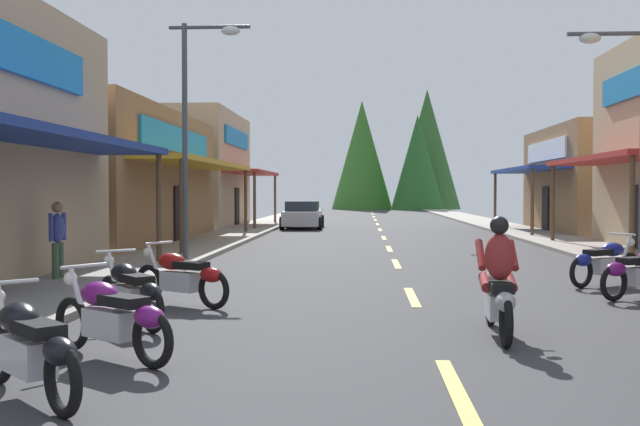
% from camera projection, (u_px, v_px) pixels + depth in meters
% --- Properties ---
extents(ground, '(10.24, 94.17, 0.10)m').
position_uv_depth(ground, '(382.00, 236.00, 31.99)').
color(ground, '#38383A').
extents(sidewalk_left, '(2.52, 94.17, 0.12)m').
position_uv_depth(sidewalk_left, '(237.00, 233.00, 32.35)').
color(sidewalk_left, gray).
rests_on(sidewalk_left, ground).
extents(sidewalk_right, '(2.52, 94.17, 0.12)m').
position_uv_depth(sidewalk_right, '(531.00, 234.00, 31.63)').
color(sidewalk_right, gray).
rests_on(sidewalk_right, ground).
extents(centerline_dashes, '(0.16, 68.33, 0.01)m').
position_uv_depth(centerline_dashes, '(381.00, 232.00, 33.94)').
color(centerline_dashes, '#E0C64C').
rests_on(centerline_dashes, ground).
extents(storefront_left_middle, '(9.95, 13.31, 4.83)m').
position_uv_depth(storefront_left_middle, '(69.00, 177.00, 27.07)').
color(storefront_left_middle, olive).
rests_on(storefront_left_middle, ground).
extents(storefront_left_far, '(10.05, 9.72, 6.08)m').
position_uv_depth(storefront_left_far, '(161.00, 170.00, 39.70)').
color(storefront_left_far, tan).
rests_on(storefront_left_far, ground).
extents(storefront_right_far, '(9.04, 9.75, 4.85)m').
position_uv_depth(storefront_right_far, '(626.00, 180.00, 33.81)').
color(storefront_right_far, olive).
rests_on(storefront_right_far, ground).
extents(streetlamp_left, '(2.12, 0.30, 6.26)m').
position_uv_depth(streetlamp_left, '(197.00, 108.00, 19.18)').
color(streetlamp_left, '#474C51').
rests_on(streetlamp_left, ground).
extents(streetlamp_right, '(2.12, 0.30, 5.59)m').
position_uv_depth(streetlamp_right, '(628.00, 112.00, 16.82)').
color(streetlamp_right, '#474C51').
rests_on(streetlamp_right, ground).
extents(motorcycle_parked_right_5, '(1.81, 1.31, 1.04)m').
position_uv_depth(motorcycle_parked_right_5, '(605.00, 261.00, 14.70)').
color(motorcycle_parked_right_5, black).
rests_on(motorcycle_parked_right_5, ground).
extents(motorcycle_parked_left_1, '(1.60, 1.56, 1.04)m').
position_uv_depth(motorcycle_parked_left_1, '(29.00, 346.00, 6.64)').
color(motorcycle_parked_left_1, black).
rests_on(motorcycle_parked_left_1, ground).
extents(motorcycle_parked_left_2, '(1.80, 1.33, 1.04)m').
position_uv_depth(motorcycle_parked_left_2, '(112.00, 316.00, 8.24)').
color(motorcycle_parked_left_2, black).
rests_on(motorcycle_parked_left_2, ground).
extents(motorcycle_parked_left_3, '(1.46, 1.69, 1.04)m').
position_uv_depth(motorcycle_parked_left_3, '(131.00, 291.00, 10.33)').
color(motorcycle_parked_left_3, black).
rests_on(motorcycle_parked_left_3, ground).
extents(motorcycle_parked_left_4, '(1.87, 1.21, 1.04)m').
position_uv_depth(motorcycle_parked_left_4, '(182.00, 276.00, 12.15)').
color(motorcycle_parked_left_4, black).
rests_on(motorcycle_parked_left_4, ground).
extents(rider_cruising_lead, '(0.60, 2.14, 1.57)m').
position_uv_depth(rider_cruising_lead, '(498.00, 286.00, 9.54)').
color(rider_cruising_lead, black).
rests_on(rider_cruising_lead, ground).
extents(pedestrian_browsing, '(0.31, 0.56, 1.68)m').
position_uv_depth(pedestrian_browsing, '(58.00, 236.00, 14.95)').
color(pedestrian_browsing, '#3F593F').
rests_on(pedestrian_browsing, ground).
extents(parked_car_curbside, '(2.11, 4.32, 1.40)m').
position_uv_depth(parked_car_curbside, '(303.00, 215.00, 37.53)').
color(parked_car_curbside, silver).
rests_on(parked_car_curbside, ground).
extents(treeline_backdrop, '(13.93, 10.65, 12.97)m').
position_uv_depth(treeline_backdrop, '(407.00, 156.00, 78.84)').
color(treeline_backdrop, '#316423').
rests_on(treeline_backdrop, ground).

